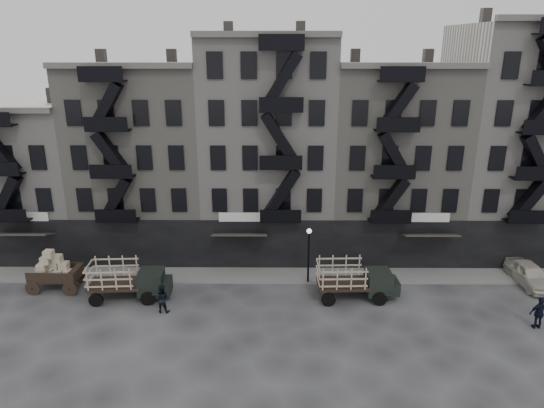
{
  "coord_description": "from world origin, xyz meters",
  "views": [
    {
      "loc": [
        0.6,
        -29.03,
        16.72
      ],
      "look_at": [
        0.38,
        4.0,
        5.63
      ],
      "focal_mm": 32.0,
      "sensor_mm": 36.0,
      "label": 1
    }
  ],
  "objects_px": {
    "policeman": "(539,313)",
    "stake_truck_west": "(127,277)",
    "pedestrian_mid": "(162,298)",
    "stake_truck_east": "(355,277)",
    "wagon": "(53,267)",
    "car_east": "(530,274)"
  },
  "relations": [
    {
      "from": "stake_truck_west",
      "to": "car_east",
      "type": "distance_m",
      "value": 28.53
    },
    {
      "from": "wagon",
      "to": "policeman",
      "type": "bearing_deg",
      "value": -7.25
    },
    {
      "from": "policeman",
      "to": "stake_truck_west",
      "type": "bearing_deg",
      "value": -10.75
    },
    {
      "from": "stake_truck_west",
      "to": "pedestrian_mid",
      "type": "xyz_separation_m",
      "value": [
        2.71,
        -1.78,
        -0.59
      ]
    },
    {
      "from": "wagon",
      "to": "stake_truck_west",
      "type": "xyz_separation_m",
      "value": [
        5.53,
        -1.22,
        -0.2
      ]
    },
    {
      "from": "stake_truck_west",
      "to": "policeman",
      "type": "bearing_deg",
      "value": -10.9
    },
    {
      "from": "stake_truck_west",
      "to": "policeman",
      "type": "distance_m",
      "value": 26.4
    },
    {
      "from": "stake_truck_west",
      "to": "stake_truck_east",
      "type": "height_order",
      "value": "stake_truck_east"
    },
    {
      "from": "stake_truck_west",
      "to": "stake_truck_east",
      "type": "xyz_separation_m",
      "value": [
        15.47,
        0.12,
        0.01
      ]
    },
    {
      "from": "wagon",
      "to": "stake_truck_east",
      "type": "xyz_separation_m",
      "value": [
        21.0,
        -1.1,
        -0.19
      ]
    },
    {
      "from": "stake_truck_west",
      "to": "pedestrian_mid",
      "type": "bearing_deg",
      "value": -36.58
    },
    {
      "from": "wagon",
      "to": "stake_truck_east",
      "type": "relative_size",
      "value": 0.66
    },
    {
      "from": "stake_truck_west",
      "to": "car_east",
      "type": "relative_size",
      "value": 1.2
    },
    {
      "from": "wagon",
      "to": "car_east",
      "type": "xyz_separation_m",
      "value": [
        33.96,
        0.97,
        -0.96
      ]
    },
    {
      "from": "wagon",
      "to": "policeman",
      "type": "height_order",
      "value": "wagon"
    },
    {
      "from": "pedestrian_mid",
      "to": "stake_truck_west",
      "type": "bearing_deg",
      "value": -29.6
    },
    {
      "from": "car_east",
      "to": "stake_truck_east",
      "type": "bearing_deg",
      "value": -174.29
    },
    {
      "from": "stake_truck_east",
      "to": "pedestrian_mid",
      "type": "relative_size",
      "value": 2.87
    },
    {
      "from": "pedestrian_mid",
      "to": "car_east",
      "type": "bearing_deg",
      "value": -167.52
    },
    {
      "from": "wagon",
      "to": "stake_truck_east",
      "type": "height_order",
      "value": "wagon"
    },
    {
      "from": "wagon",
      "to": "pedestrian_mid",
      "type": "height_order",
      "value": "wagon"
    },
    {
      "from": "stake_truck_east",
      "to": "stake_truck_west",
      "type": "bearing_deg",
      "value": 178.42
    }
  ]
}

